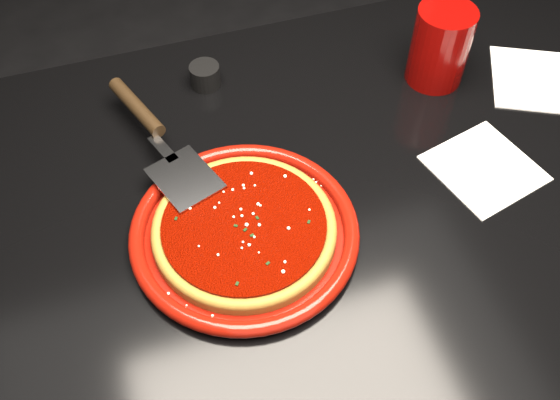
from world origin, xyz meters
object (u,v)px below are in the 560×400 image
(table, at_px, (319,314))
(cup, at_px, (440,46))
(ramekin, at_px, (205,76))
(pizza_server, at_px, (160,138))
(plate, at_px, (244,232))

(table, height_order, cup, cup)
(table, distance_m, cup, 0.54)
(ramekin, bearing_deg, pizza_server, -126.19)
(pizza_server, bearing_deg, ramekin, 34.00)
(plate, height_order, pizza_server, pizza_server)
(pizza_server, relative_size, cup, 2.51)
(plate, distance_m, ramekin, 0.31)
(table, xyz_separation_m, plate, (-0.14, -0.04, 0.39))
(cup, bearing_deg, pizza_server, -175.73)
(table, xyz_separation_m, cup, (0.25, 0.18, 0.44))
(cup, bearing_deg, ramekin, 164.65)
(cup, bearing_deg, table, -144.53)
(ramekin, bearing_deg, table, -67.24)
(table, height_order, plate, plate)
(pizza_server, height_order, cup, cup)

